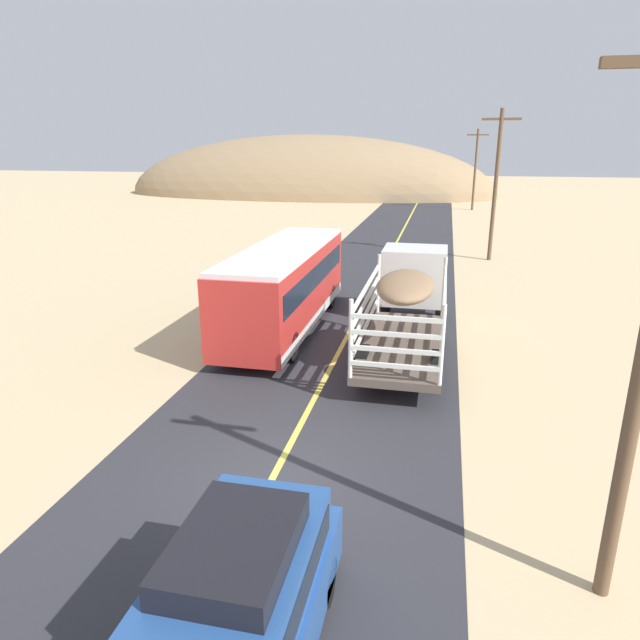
{
  "coord_description": "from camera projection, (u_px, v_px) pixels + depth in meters",
  "views": [
    {
      "loc": [
        3.26,
        -10.1,
        6.93
      ],
      "look_at": [
        0.0,
        4.74,
        2.12
      ],
      "focal_mm": 31.56,
      "sensor_mm": 36.0,
      "label": 1
    }
  ],
  "objects": [
    {
      "name": "ground_plane",
      "position": [
        273.0,
        478.0,
        12.16
      ],
      "size": [
        240.0,
        240.0,
        0.0
      ],
      "primitive_type": "plane",
      "color": "#CCB284"
    },
    {
      "name": "livestock_truck",
      "position": [
        411.0,
        289.0,
        20.67
      ],
      "size": [
        2.53,
        9.7,
        3.02
      ],
      "color": "silver",
      "rests_on": "road_surface"
    },
    {
      "name": "distant_hill",
      "position": [
        306.0,
        195.0,
        77.27
      ],
      "size": [
        50.83,
        19.5,
        15.93
      ],
      "primitive_type": "ellipsoid",
      "color": "#997C5A",
      "rests_on": "ground"
    },
    {
      "name": "suv_near",
      "position": [
        238.0,
        608.0,
        7.3
      ],
      "size": [
        1.9,
        4.62,
        2.29
      ],
      "color": "#264C8C",
      "rests_on": "road_surface"
    },
    {
      "name": "power_pole_mid",
      "position": [
        496.0,
        182.0,
        33.32
      ],
      "size": [
        2.2,
        0.24,
        8.82
      ],
      "color": "brown",
      "rests_on": "ground"
    },
    {
      "name": "power_pole_far",
      "position": [
        475.0,
        167.0,
        59.06
      ],
      "size": [
        2.2,
        0.24,
        8.29
      ],
      "color": "brown",
      "rests_on": "ground"
    },
    {
      "name": "road_surface",
      "position": [
        273.0,
        477.0,
        12.16
      ],
      "size": [
        8.0,
        120.0,
        0.02
      ],
      "primitive_type": "cube",
      "color": "#2D2D33",
      "rests_on": "ground"
    },
    {
      "name": "bus",
      "position": [
        285.0,
        285.0,
        21.36
      ],
      "size": [
        2.54,
        10.0,
        3.21
      ],
      "color": "red",
      "rests_on": "road_surface"
    },
    {
      "name": "road_centre_line",
      "position": [
        273.0,
        477.0,
        12.16
      ],
      "size": [
        0.16,
        117.6,
        0.0
      ],
      "primitive_type": "cube",
      "color": "#D8CC4C",
      "rests_on": "road_surface"
    }
  ]
}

